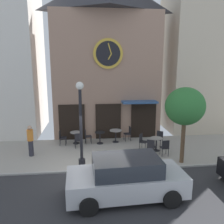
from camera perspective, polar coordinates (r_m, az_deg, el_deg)
The scene contains 19 objects.
ground_plane at distance 10.78m, azimuth -3.01°, elevation -15.18°, with size 29.13×10.19×0.13m.
clock_building at distance 15.90m, azimuth -1.36°, elevation 13.93°, with size 7.00×3.66×10.46m.
neighbor_building_right at distance 19.34m, azimuth 23.96°, elevation 20.28°, with size 6.84×4.17×15.99m.
street_lamp at distance 10.93m, azimuth -7.63°, elevation -3.12°, with size 0.36×0.36×4.06m.
street_tree at distance 11.62m, azimuth 17.45°, elevation 1.22°, with size 1.92×1.73×3.77m.
cafe_table_center_right at distance 14.53m, azimuth -8.81°, elevation -5.67°, with size 0.71×0.71×0.73m.
cafe_table_leftmost at distance 14.37m, azimuth -2.98°, elevation -5.89°, with size 0.61×0.61×0.74m.
cafe_table_near_curb at distance 14.59m, azimuth 0.91°, elevation -5.26°, with size 0.75×0.75×0.77m.
cafe_table_near_door at distance 13.43m, azimuth 10.81°, elevation -7.16°, with size 0.70×0.70×0.76m.
cafe_chair_left_end at distance 14.22m, azimuth 11.49°, elevation -6.12°, with size 0.56×0.56×0.90m.
cafe_chair_mid_row at distance 14.45m, azimuth -6.17°, elevation -5.64°, with size 0.44×0.44×0.90m.
cafe_chair_by_entrance at distance 13.55m, azimuth 7.44°, elevation -6.89°, with size 0.56×0.56×0.90m.
cafe_chair_near_tree at distance 12.74m, azimuth 9.54°, elevation -8.21°, with size 0.55×0.55×0.90m.
cafe_chair_right_end at distance 14.93m, azimuth 4.06°, elevation -5.02°, with size 0.45×0.45×0.90m.
cafe_chair_near_lamp at distance 12.79m, azimuth 12.83°, elevation -8.27°, with size 0.41×0.41×0.90m.
cafe_chair_outer at distance 13.78m, azimuth -8.31°, elevation -6.59°, with size 0.44×0.44×0.90m.
cafe_chair_facing_street at distance 14.42m, azimuth -12.25°, elevation -5.89°, with size 0.41×0.41×0.90m.
pedestrian_orange at distance 13.15m, azimuth -19.34°, elevation -6.56°, with size 0.44×0.44×1.67m.
parked_car_silver at distance 8.90m, azimuth 3.45°, elevation -15.73°, with size 4.38×2.19×1.55m.
Camera 1 is at (-0.45, -9.92, 4.90)m, focal length 37.36 mm.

